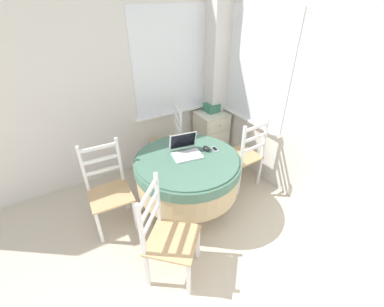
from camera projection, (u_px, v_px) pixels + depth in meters
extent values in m
cube|color=silver|center=(72.00, 94.00, 3.08)|extent=(4.29, 0.06, 2.55)
cube|color=white|center=(170.00, 63.00, 3.52)|extent=(1.10, 0.01, 1.42)
cube|color=white|center=(173.00, 113.00, 3.88)|extent=(1.18, 0.07, 0.02)
cube|color=silver|center=(381.00, 130.00, 2.27)|extent=(0.06, 4.80, 2.55)
cube|color=white|center=(257.00, 68.00, 3.28)|extent=(0.01, 1.10, 1.42)
cube|color=white|center=(249.00, 120.00, 3.65)|extent=(0.07, 1.18, 0.02)
cube|color=silver|center=(216.00, 74.00, 3.84)|extent=(0.28, 0.28, 2.55)
cylinder|color=#4C3D2D|center=(188.00, 206.00, 3.26)|extent=(0.36, 0.36, 0.03)
cylinder|color=#4C3D2D|center=(188.00, 183.00, 3.07)|extent=(0.11, 0.11, 0.69)
cylinder|color=tan|center=(188.00, 173.00, 2.99)|extent=(1.19, 1.19, 0.40)
cylinder|color=#4C7560|center=(188.00, 163.00, 2.91)|extent=(1.21, 1.21, 0.12)
cylinder|color=#4C7560|center=(187.00, 159.00, 2.88)|extent=(1.16, 1.16, 0.02)
cube|color=silver|center=(187.00, 156.00, 2.90)|extent=(0.36, 0.28, 0.02)
cube|color=silver|center=(187.00, 154.00, 2.90)|extent=(0.30, 0.18, 0.00)
cube|color=silver|center=(183.00, 141.00, 2.95)|extent=(0.33, 0.13, 0.22)
cube|color=black|center=(183.00, 141.00, 2.94)|extent=(0.30, 0.11, 0.19)
ellipsoid|color=black|center=(207.00, 149.00, 2.99)|extent=(0.07, 0.10, 0.05)
cube|color=#B2B7BC|center=(215.00, 149.00, 3.02)|extent=(0.07, 0.13, 0.01)
cube|color=black|center=(215.00, 149.00, 3.02)|extent=(0.06, 0.09, 0.00)
cube|color=tan|center=(166.00, 144.00, 3.73)|extent=(0.55, 0.55, 0.02)
cube|color=white|center=(153.00, 152.00, 3.97)|extent=(0.04, 0.04, 0.43)
cube|color=white|center=(156.00, 166.00, 3.65)|extent=(0.04, 0.04, 0.43)
cube|color=white|center=(177.00, 149.00, 4.05)|extent=(0.04, 0.04, 0.43)
cube|color=white|center=(182.00, 163.00, 3.73)|extent=(0.04, 0.04, 0.43)
cube|color=white|center=(176.00, 119.00, 3.77)|extent=(0.04, 0.04, 0.56)
cube|color=white|center=(181.00, 131.00, 3.45)|extent=(0.04, 0.04, 0.56)
cube|color=white|center=(178.00, 111.00, 3.50)|extent=(0.14, 0.38, 0.04)
cube|color=white|center=(178.00, 121.00, 3.58)|extent=(0.14, 0.38, 0.04)
cube|color=white|center=(178.00, 130.00, 3.65)|extent=(0.14, 0.38, 0.04)
cube|color=tan|center=(241.00, 155.00, 3.47)|extent=(0.46, 0.46, 0.02)
cube|color=white|center=(240.00, 158.00, 3.82)|extent=(0.04, 0.04, 0.43)
cube|color=white|center=(220.00, 167.00, 3.63)|extent=(0.04, 0.04, 0.43)
cube|color=white|center=(259.00, 171.00, 3.55)|extent=(0.04, 0.04, 0.43)
cube|color=white|center=(239.00, 181.00, 3.37)|extent=(0.04, 0.04, 0.43)
cube|color=white|center=(265.00, 138.00, 3.28)|extent=(0.03, 0.03, 0.56)
cube|color=white|center=(243.00, 147.00, 3.09)|extent=(0.03, 0.03, 0.56)
cube|color=white|center=(256.00, 127.00, 3.07)|extent=(0.39, 0.04, 0.04)
cube|color=white|center=(255.00, 138.00, 3.15)|extent=(0.39, 0.04, 0.04)
cube|color=white|center=(253.00, 148.00, 3.23)|extent=(0.39, 0.04, 0.04)
cube|color=tan|center=(173.00, 240.00, 2.29)|extent=(0.62, 0.62, 0.02)
cube|color=white|center=(189.00, 279.00, 2.21)|extent=(0.05, 0.05, 0.43)
cube|color=white|center=(198.00, 243.00, 2.53)|extent=(0.05, 0.05, 0.43)
cube|color=white|center=(147.00, 270.00, 2.28)|extent=(0.05, 0.05, 0.43)
cube|color=white|center=(161.00, 236.00, 2.60)|extent=(0.05, 0.05, 0.43)
cube|color=white|center=(141.00, 230.00, 2.01)|extent=(0.05, 0.05, 0.56)
cube|color=white|center=(158.00, 198.00, 2.33)|extent=(0.05, 0.05, 0.56)
cube|color=white|center=(148.00, 194.00, 2.06)|extent=(0.29, 0.29, 0.04)
cube|color=white|center=(149.00, 207.00, 2.13)|extent=(0.29, 0.29, 0.04)
cube|color=white|center=(151.00, 219.00, 2.21)|extent=(0.29, 0.29, 0.04)
cube|color=tan|center=(110.00, 195.00, 2.79)|extent=(0.47, 0.46, 0.02)
cube|color=white|center=(99.00, 228.00, 2.69)|extent=(0.04, 0.04, 0.43)
cube|color=white|center=(135.00, 215.00, 2.85)|extent=(0.04, 0.04, 0.43)
cube|color=white|center=(93.00, 205.00, 2.98)|extent=(0.04, 0.04, 0.43)
cube|color=white|center=(126.00, 195.00, 3.13)|extent=(0.04, 0.04, 0.43)
cube|color=white|center=(83.00, 169.00, 2.70)|extent=(0.03, 0.03, 0.56)
cube|color=white|center=(120.00, 160.00, 2.86)|extent=(0.03, 0.03, 0.56)
cube|color=white|center=(98.00, 148.00, 2.67)|extent=(0.39, 0.05, 0.04)
cube|color=white|center=(101.00, 159.00, 2.75)|extent=(0.39, 0.05, 0.04)
cube|color=white|center=(103.00, 170.00, 2.82)|extent=(0.39, 0.05, 0.04)
cube|color=silver|center=(211.00, 134.00, 4.19)|extent=(0.45, 0.42, 0.71)
cube|color=silver|center=(212.00, 113.00, 4.00)|extent=(0.47, 0.45, 0.02)
cube|color=white|center=(220.00, 126.00, 3.91)|extent=(0.40, 0.01, 0.20)
sphere|color=olive|center=(220.00, 126.00, 3.90)|extent=(0.02, 0.02, 0.02)
cube|color=white|center=(219.00, 139.00, 4.04)|extent=(0.40, 0.01, 0.20)
sphere|color=olive|center=(219.00, 139.00, 4.03)|extent=(0.02, 0.02, 0.02)
cube|color=white|center=(218.00, 152.00, 4.16)|extent=(0.40, 0.01, 0.20)
sphere|color=olive|center=(218.00, 152.00, 4.16)|extent=(0.02, 0.02, 0.02)
cube|color=#387A5B|center=(212.00, 108.00, 4.00)|extent=(0.20, 0.20, 0.13)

